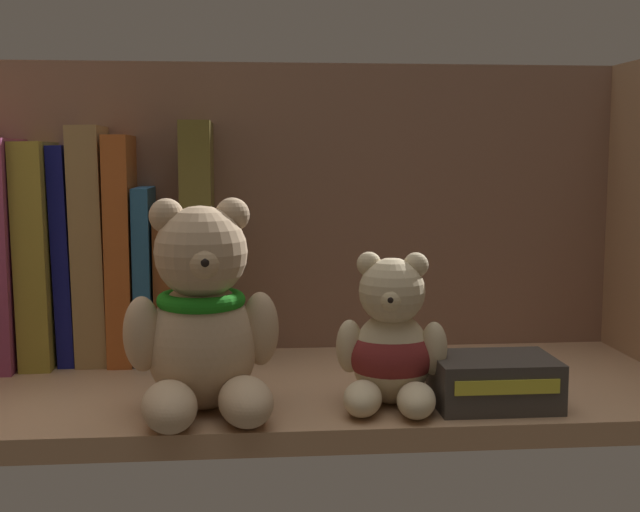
% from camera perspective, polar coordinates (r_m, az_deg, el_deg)
% --- Properties ---
extents(shelf_board, '(0.70, 0.28, 0.02)m').
position_cam_1_polar(shelf_board, '(0.78, -1.29, -9.38)').
color(shelf_board, '#A87F5B').
rests_on(shelf_board, ground).
extents(shelf_back_panel, '(0.73, 0.01, 0.33)m').
position_cam_1_polar(shelf_back_panel, '(0.90, -1.94, 2.69)').
color(shelf_back_panel, '#845F4C').
rests_on(shelf_back_panel, ground).
extents(book_1, '(0.03, 0.15, 0.23)m').
position_cam_1_polar(book_1, '(0.90, -20.51, 0.34)').
color(book_1, '#923B65').
rests_on(book_1, shelf_board).
extents(book_2, '(0.03, 0.13, 0.22)m').
position_cam_1_polar(book_2, '(0.90, -18.47, 0.26)').
color(book_2, olive).
rests_on(book_2, shelf_board).
extents(book_3, '(0.02, 0.09, 0.22)m').
position_cam_1_polar(book_3, '(0.89, -16.86, 0.17)').
color(book_3, navy).
rests_on(book_3, shelf_board).
extents(book_4, '(0.03, 0.10, 0.24)m').
position_cam_1_polar(book_4, '(0.89, -15.25, 0.81)').
color(book_4, '#98794B').
rests_on(book_4, shelf_board).
extents(book_5, '(0.02, 0.11, 0.23)m').
position_cam_1_polar(book_5, '(0.88, -13.33, 0.54)').
color(book_5, '#AD5423').
rests_on(book_5, shelf_board).
extents(book_6, '(0.02, 0.11, 0.18)m').
position_cam_1_polar(book_6, '(0.88, -11.82, -1.12)').
color(book_6, '#255A8B').
rests_on(book_6, shelf_board).
extents(book_7, '(0.03, 0.09, 0.16)m').
position_cam_1_polar(book_7, '(0.88, -10.24, -1.71)').
color(book_7, '#975027').
rests_on(book_7, shelf_board).
extents(book_8, '(0.03, 0.14, 0.24)m').
position_cam_1_polar(book_8, '(0.87, -8.28, 1.04)').
color(book_8, brown).
rests_on(book_8, shelf_board).
extents(teddy_bear_larger, '(0.13, 0.13, 0.18)m').
position_cam_1_polar(teddy_bear_larger, '(0.68, -8.10, -4.53)').
color(teddy_bear_larger, tan).
rests_on(teddy_bear_larger, shelf_board).
extents(teddy_bear_smaller, '(0.10, 0.10, 0.13)m').
position_cam_1_polar(teddy_bear_smaller, '(0.70, 4.93, -6.16)').
color(teddy_bear_smaller, beige).
rests_on(teddy_bear_smaller, shelf_board).
extents(small_product_box, '(0.10, 0.07, 0.04)m').
position_cam_1_polar(small_product_box, '(0.72, 11.87, -8.44)').
color(small_product_box, '#38332D').
rests_on(small_product_box, shelf_board).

